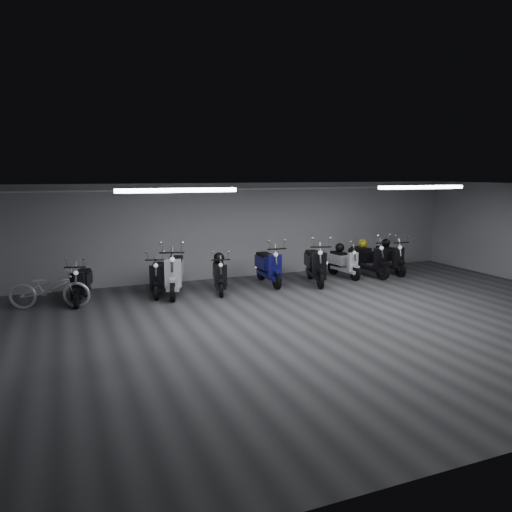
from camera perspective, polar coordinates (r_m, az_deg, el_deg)
name	(u,v)px	position (r m, az deg, el deg)	size (l,w,h in m)	color
floor	(332,322)	(10.49, 8.90, -7.56)	(14.00, 10.00, 0.01)	#363638
ceiling	(336,187)	(10.03, 9.31, 7.96)	(14.00, 10.00, 0.01)	gray
back_wall	(247,230)	(14.64, -1.05, 3.04)	(14.00, 0.01, 2.80)	#959597
fluor_strip_left	(177,190)	(9.83, -9.14, 7.56)	(2.40, 0.18, 0.08)	white
fluor_strip_right	(422,187)	(12.61, 18.73, 7.60)	(2.40, 0.18, 0.08)	white
conduit	(248,189)	(14.47, -0.94, 7.81)	(0.05, 0.05, 13.60)	white
scooter_0	(81,278)	(12.43, -19.72, -2.45)	(0.54, 1.61, 1.20)	black
scooter_1	(158,271)	(12.67, -11.38, -1.73)	(0.56, 1.67, 1.24)	black
scooter_2	(175,266)	(12.58, -9.45, -1.19)	(0.67, 2.00, 1.49)	silver
scooter_3	(220,270)	(12.74, -4.27, -1.65)	(0.53, 1.59, 1.18)	black
scooter_4	(269,261)	(13.60, 1.48, -0.54)	(0.61, 1.82, 1.35)	navy
scooter_5	(315,259)	(13.81, 6.94, -0.34)	(0.63, 1.89, 1.41)	black
scooter_6	(344,258)	(14.76, 10.23, -0.21)	(0.53, 1.60, 1.19)	silver
scooter_7	(368,254)	(15.04, 12.93, 0.21)	(0.61, 1.83, 1.36)	black
scooter_8	(390,253)	(15.64, 15.34, 0.34)	(0.58, 1.74, 1.30)	black
bicycle	(49,284)	(12.16, -22.96, -3.00)	(0.63, 1.79, 1.16)	silver
helmet_0	(219,258)	(12.90, -4.35, -0.22)	(0.29, 0.29, 0.29)	black
helmet_1	(362,243)	(15.17, 12.30, 1.45)	(0.27, 0.27, 0.27)	#C3AC0B
helmet_2	(340,248)	(14.89, 9.73, 0.97)	(0.27, 0.27, 0.27)	black
helmet_3	(386,243)	(15.80, 14.90, 1.50)	(0.26, 0.26, 0.26)	black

